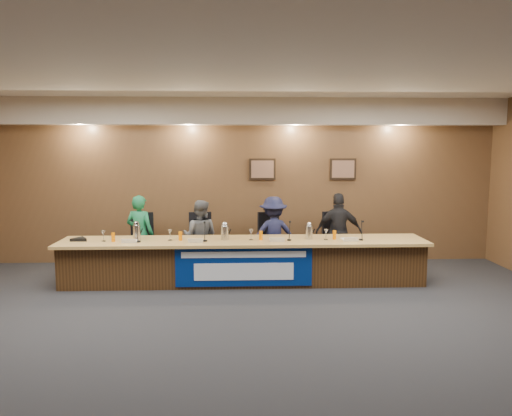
# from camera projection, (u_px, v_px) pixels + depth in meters

# --- Properties ---
(floor) EXTENTS (10.00, 10.00, 0.00)m
(floor) POSITION_uv_depth(u_px,v_px,m) (246.00, 336.00, 6.09)
(floor) COLOR black
(floor) RESTS_ON ground
(ceiling) EXTENTS (10.00, 8.00, 0.04)m
(ceiling) POSITION_uv_depth(u_px,v_px,m) (246.00, 67.00, 5.69)
(ceiling) COLOR silver
(ceiling) RESTS_ON wall_back
(wall_back) EXTENTS (10.00, 0.04, 3.20)m
(wall_back) POSITION_uv_depth(u_px,v_px,m) (242.00, 182.00, 9.86)
(wall_back) COLOR brown
(wall_back) RESTS_ON floor
(soffit) EXTENTS (10.00, 0.50, 0.50)m
(soffit) POSITION_uv_depth(u_px,v_px,m) (242.00, 112.00, 9.44)
(soffit) COLOR beige
(soffit) RESTS_ON wall_back
(dais_body) EXTENTS (6.00, 0.80, 0.70)m
(dais_body) POSITION_uv_depth(u_px,v_px,m) (244.00, 262.00, 8.43)
(dais_body) COLOR #3B2411
(dais_body) RESTS_ON floor
(dais_top) EXTENTS (6.10, 0.95, 0.05)m
(dais_top) POSITION_uv_depth(u_px,v_px,m) (243.00, 241.00, 8.33)
(dais_top) COLOR #B58A4A
(dais_top) RESTS_ON dais_body
(banner) EXTENTS (2.20, 0.02, 0.65)m
(banner) POSITION_uv_depth(u_px,v_px,m) (244.00, 267.00, 8.01)
(banner) COLOR navy
(banner) RESTS_ON dais_body
(banner_text_upper) EXTENTS (2.00, 0.01, 0.10)m
(banner_text_upper) POSITION_uv_depth(u_px,v_px,m) (244.00, 255.00, 7.97)
(banner_text_upper) COLOR silver
(banner_text_upper) RESTS_ON banner
(banner_text_lower) EXTENTS (1.60, 0.01, 0.28)m
(banner_text_lower) POSITION_uv_depth(u_px,v_px,m) (244.00, 272.00, 8.01)
(banner_text_lower) COLOR silver
(banner_text_lower) RESTS_ON banner
(wall_photo_left) EXTENTS (0.52, 0.04, 0.42)m
(wall_photo_left) POSITION_uv_depth(u_px,v_px,m) (262.00, 169.00, 9.81)
(wall_photo_left) COLOR black
(wall_photo_left) RESTS_ON wall_back
(wall_photo_right) EXTENTS (0.52, 0.04, 0.42)m
(wall_photo_right) POSITION_uv_depth(u_px,v_px,m) (343.00, 169.00, 9.87)
(wall_photo_right) COLOR black
(wall_photo_right) RESTS_ON wall_back
(panelist_a) EXTENTS (0.60, 0.49, 1.43)m
(panelist_a) POSITION_uv_depth(u_px,v_px,m) (140.00, 234.00, 9.03)
(panelist_a) COLOR #15633A
(panelist_a) RESTS_ON floor
(panelist_b) EXTENTS (0.74, 0.63, 1.33)m
(panelist_b) POSITION_uv_depth(u_px,v_px,m) (200.00, 236.00, 9.08)
(panelist_b) COLOR #535559
(panelist_b) RESTS_ON floor
(panelist_c) EXTENTS (0.97, 0.65, 1.39)m
(panelist_c) POSITION_uv_depth(u_px,v_px,m) (273.00, 234.00, 9.13)
(panelist_c) COLOR #161834
(panelist_c) RESTS_ON floor
(panelist_d) EXTENTS (0.87, 0.39, 1.45)m
(panelist_d) POSITION_uv_depth(u_px,v_px,m) (339.00, 232.00, 9.17)
(panelist_d) COLOR black
(panelist_d) RESTS_ON floor
(office_chair_a) EXTENTS (0.52, 0.52, 0.08)m
(office_chair_a) POSITION_uv_depth(u_px,v_px,m) (141.00, 246.00, 9.16)
(office_chair_a) COLOR black
(office_chair_a) RESTS_ON floor
(office_chair_b) EXTENTS (0.52, 0.52, 0.08)m
(office_chair_b) POSITION_uv_depth(u_px,v_px,m) (201.00, 245.00, 9.20)
(office_chair_b) COLOR black
(office_chair_b) RESTS_ON floor
(office_chair_c) EXTENTS (0.61, 0.61, 0.08)m
(office_chair_c) POSITION_uv_depth(u_px,v_px,m) (273.00, 245.00, 9.25)
(office_chair_c) COLOR black
(office_chair_c) RESTS_ON floor
(office_chair_d) EXTENTS (0.58, 0.58, 0.08)m
(office_chair_d) POSITION_uv_depth(u_px,v_px,m) (337.00, 244.00, 9.30)
(office_chair_d) COLOR black
(office_chair_d) RESTS_ON floor
(nameplate_a) EXTENTS (0.24, 0.08, 0.10)m
(nameplate_a) POSITION_uv_depth(u_px,v_px,m) (129.00, 241.00, 8.02)
(nameplate_a) COLOR white
(nameplate_a) RESTS_ON dais_top
(microphone_a) EXTENTS (0.07, 0.07, 0.02)m
(microphone_a) POSITION_uv_depth(u_px,v_px,m) (139.00, 241.00, 8.13)
(microphone_a) COLOR black
(microphone_a) RESTS_ON dais_top
(juice_glass_a) EXTENTS (0.06, 0.06, 0.15)m
(juice_glass_a) POSITION_uv_depth(u_px,v_px,m) (113.00, 237.00, 8.15)
(juice_glass_a) COLOR orange
(juice_glass_a) RESTS_ON dais_top
(water_glass_a) EXTENTS (0.08, 0.08, 0.18)m
(water_glass_a) POSITION_uv_depth(u_px,v_px,m) (103.00, 236.00, 8.18)
(water_glass_a) COLOR silver
(water_glass_a) RESTS_ON dais_top
(nameplate_b) EXTENTS (0.24, 0.08, 0.10)m
(nameplate_b) POSITION_uv_depth(u_px,v_px,m) (195.00, 240.00, 8.05)
(nameplate_b) COLOR white
(nameplate_b) RESTS_ON dais_top
(microphone_b) EXTENTS (0.07, 0.07, 0.02)m
(microphone_b) POSITION_uv_depth(u_px,v_px,m) (205.00, 241.00, 8.19)
(microphone_b) COLOR black
(microphone_b) RESTS_ON dais_top
(juice_glass_b) EXTENTS (0.06, 0.06, 0.15)m
(juice_glass_b) POSITION_uv_depth(u_px,v_px,m) (180.00, 236.00, 8.26)
(juice_glass_b) COLOR orange
(juice_glass_b) RESTS_ON dais_top
(water_glass_b) EXTENTS (0.08, 0.08, 0.18)m
(water_glass_b) POSITION_uv_depth(u_px,v_px,m) (170.00, 235.00, 8.25)
(water_glass_b) COLOR silver
(water_glass_b) RESTS_ON dais_top
(nameplate_c) EXTENTS (0.24, 0.08, 0.10)m
(nameplate_c) POSITION_uv_depth(u_px,v_px,m) (277.00, 239.00, 8.12)
(nameplate_c) COLOR white
(nameplate_c) RESTS_ON dais_top
(microphone_c) EXTENTS (0.07, 0.07, 0.02)m
(microphone_c) POSITION_uv_depth(u_px,v_px,m) (289.00, 240.00, 8.26)
(microphone_c) COLOR black
(microphone_c) RESTS_ON dais_top
(juice_glass_c) EXTENTS (0.06, 0.06, 0.15)m
(juice_glass_c) POSITION_uv_depth(u_px,v_px,m) (261.00, 235.00, 8.30)
(juice_glass_c) COLOR orange
(juice_glass_c) RESTS_ON dais_top
(water_glass_c) EXTENTS (0.08, 0.08, 0.18)m
(water_glass_c) POSITION_uv_depth(u_px,v_px,m) (251.00, 235.00, 8.30)
(water_glass_c) COLOR silver
(water_glass_c) RESTS_ON dais_top
(nameplate_d) EXTENTS (0.24, 0.08, 0.10)m
(nameplate_d) POSITION_uv_depth(u_px,v_px,m) (351.00, 239.00, 8.15)
(nameplate_d) COLOR white
(nameplate_d) RESTS_ON dais_top
(microphone_d) EXTENTS (0.07, 0.07, 0.02)m
(microphone_d) POSITION_uv_depth(u_px,v_px,m) (361.00, 240.00, 8.29)
(microphone_d) COLOR black
(microphone_d) RESTS_ON dais_top
(juice_glass_d) EXTENTS (0.06, 0.06, 0.15)m
(juice_glass_d) POSITION_uv_depth(u_px,v_px,m) (334.00, 235.00, 8.35)
(juice_glass_d) COLOR orange
(juice_glass_d) RESTS_ON dais_top
(water_glass_d) EXTENTS (0.08, 0.08, 0.18)m
(water_glass_d) POSITION_uv_depth(u_px,v_px,m) (326.00, 235.00, 8.30)
(water_glass_d) COLOR silver
(water_glass_d) RESTS_ON dais_top
(carafe_left) EXTENTS (0.12, 0.12, 0.25)m
(carafe_left) POSITION_uv_depth(u_px,v_px,m) (137.00, 233.00, 8.27)
(carafe_left) COLOR silver
(carafe_left) RESTS_ON dais_top
(carafe_mid) EXTENTS (0.13, 0.13, 0.23)m
(carafe_mid) POSITION_uv_depth(u_px,v_px,m) (225.00, 233.00, 8.31)
(carafe_mid) COLOR silver
(carafe_mid) RESTS_ON dais_top
(carafe_right) EXTENTS (0.12, 0.12, 0.23)m
(carafe_right) POSITION_uv_depth(u_px,v_px,m) (309.00, 232.00, 8.37)
(carafe_right) COLOR silver
(carafe_right) RESTS_ON dais_top
(speakerphone) EXTENTS (0.32, 0.32, 0.05)m
(speakerphone) POSITION_uv_depth(u_px,v_px,m) (80.00, 239.00, 8.24)
(speakerphone) COLOR black
(speakerphone) RESTS_ON dais_top
(paper_stack) EXTENTS (0.26, 0.33, 0.01)m
(paper_stack) POSITION_uv_depth(u_px,v_px,m) (349.00, 239.00, 8.35)
(paper_stack) COLOR white
(paper_stack) RESTS_ON dais_top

